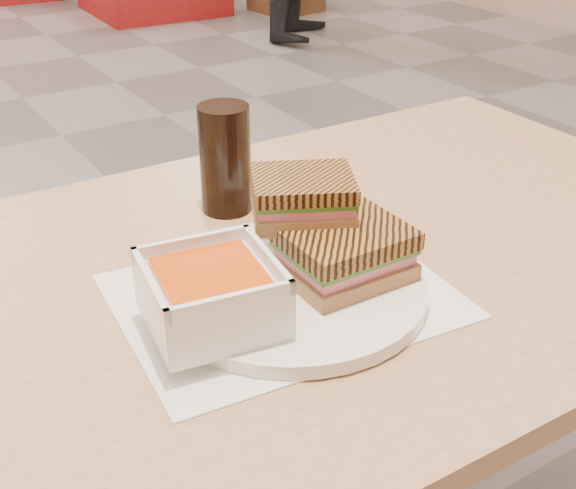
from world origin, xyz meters
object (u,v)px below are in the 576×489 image
cola_glass (225,159)px  plate (291,288)px  main_table (299,336)px  soup_bowl (212,296)px  panini_lower (344,252)px

cola_glass → plate: bearing=-101.1°
main_table → soup_bowl: bearing=-152.2°
soup_bowl → cola_glass: 0.29m
plate → soup_bowl: size_ratio=2.06×
soup_bowl → cola_glass: bearing=58.6°
main_table → panini_lower: panini_lower is taller
main_table → cola_glass: cola_glass is taller
plate → panini_lower: panini_lower is taller
main_table → plate: plate is taller
main_table → cola_glass: size_ratio=8.49×
panini_lower → cola_glass: size_ratio=0.91×
panini_lower → cola_glass: bearing=92.8°
main_table → panini_lower: (0.00, -0.08, 0.16)m
plate → cola_glass: cola_glass is taller
main_table → cola_glass: 0.25m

